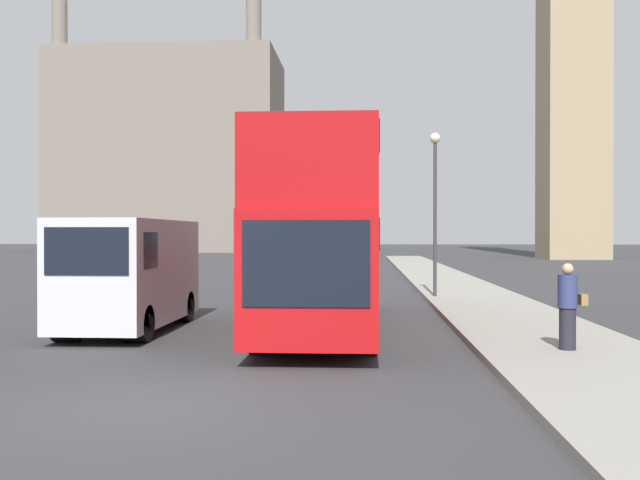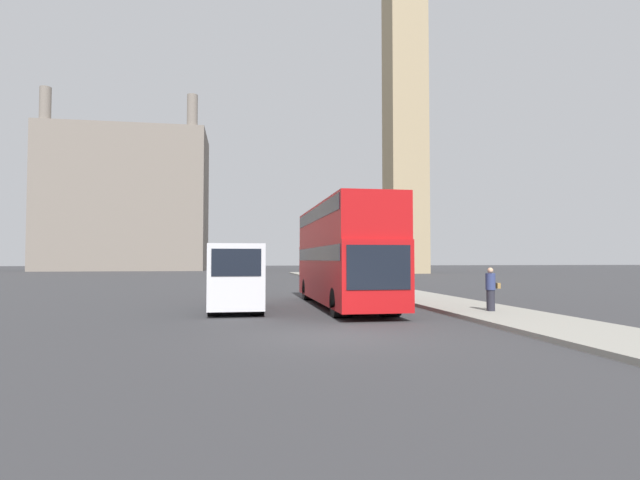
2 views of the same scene
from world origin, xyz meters
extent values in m
plane|color=#333335|center=(0.00, 0.00, 0.00)|extent=(300.00, 300.00, 0.00)
cube|color=tan|center=(21.90, 57.04, 23.18)|extent=(5.43, 5.43, 46.35)
cube|color=slate|center=(-22.64, 83.47, 12.79)|extent=(28.50, 15.51, 25.58)
cylinder|color=slate|center=(-34.76, 76.88, 28.40)|extent=(1.86, 1.86, 5.63)
cylinder|color=slate|center=(-10.53, 76.88, 28.40)|extent=(1.86, 1.86, 5.63)
cube|color=#B71114|center=(1.98, 7.87, 1.48)|extent=(2.40, 10.90, 2.39)
cube|color=#B71114|center=(1.98, 7.87, 3.49)|extent=(2.40, 10.68, 1.62)
cube|color=black|center=(1.98, 7.87, 2.25)|extent=(2.44, 10.46, 0.55)
cube|color=black|center=(1.98, 7.87, 3.92)|extent=(2.44, 10.25, 0.55)
cube|color=black|center=(1.98, 2.41, 1.77)|extent=(2.11, 0.03, 1.43)
cylinder|color=black|center=(1.12, 4.06, 0.52)|extent=(0.67, 1.04, 1.04)
cylinder|color=black|center=(2.84, 4.06, 0.52)|extent=(0.67, 1.04, 1.04)
cylinder|color=black|center=(1.12, 11.69, 0.52)|extent=(0.67, 1.04, 1.04)
cylinder|color=black|center=(2.84, 11.69, 0.52)|extent=(0.67, 1.04, 1.04)
cube|color=silver|center=(-2.50, 7.01, 1.40)|extent=(1.99, 5.20, 2.36)
cube|color=black|center=(-2.50, 4.39, 1.92)|extent=(1.70, 0.02, 0.94)
cube|color=black|center=(-2.50, 5.32, 1.92)|extent=(2.02, 0.94, 0.76)
cylinder|color=black|center=(-3.25, 5.24, 0.39)|extent=(0.50, 0.79, 0.79)
cylinder|color=black|center=(-1.75, 5.24, 0.39)|extent=(0.50, 0.79, 0.79)
cylinder|color=black|center=(-3.25, 8.78, 0.39)|extent=(0.50, 0.79, 0.79)
cylinder|color=black|center=(-1.75, 8.78, 0.39)|extent=(0.50, 0.79, 0.79)
cylinder|color=#23232D|center=(6.63, 3.94, 0.53)|extent=(0.30, 0.30, 0.76)
cylinder|color=navy|center=(6.63, 3.94, 1.21)|extent=(0.35, 0.35, 0.60)
sphere|color=tan|center=(6.63, 3.94, 1.62)|extent=(0.21, 0.21, 0.21)
cube|color=olive|center=(6.90, 3.94, 1.06)|extent=(0.12, 0.24, 0.20)
cylinder|color=#38383D|center=(5.33, 15.07, 2.74)|extent=(0.12, 0.12, 5.18)
sphere|color=beige|center=(5.33, 15.07, 5.51)|extent=(0.36, 0.36, 0.36)
camera|label=1|loc=(2.94, -9.24, 2.25)|focal=40.00mm
camera|label=2|loc=(-2.47, -12.97, 2.02)|focal=28.00mm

